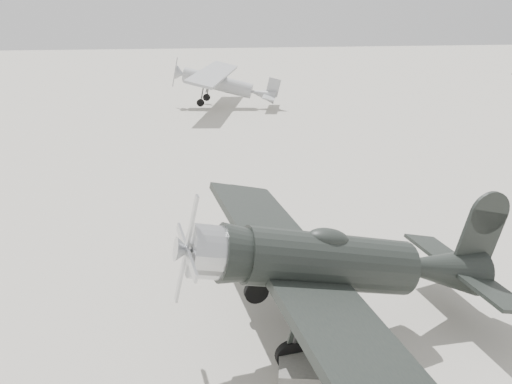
% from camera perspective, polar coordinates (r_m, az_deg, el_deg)
% --- Properties ---
extents(ground, '(160.00, 160.00, 0.00)m').
position_cam_1_polar(ground, '(16.07, -5.25, -9.68)').
color(ground, '#A19E8E').
rests_on(ground, ground).
extents(lowwing_monoplane, '(8.75, 12.19, 3.91)m').
position_cam_1_polar(lowwing_monoplane, '(12.72, 9.95, -8.09)').
color(lowwing_monoplane, black).
rests_on(lowwing_monoplane, ground).
extents(highwing_monoplane, '(8.63, 12.05, 3.41)m').
position_cam_1_polar(highwing_monoplane, '(41.12, -3.92, 12.59)').
color(highwing_monoplane, '#9A9D9F').
rests_on(highwing_monoplane, ground).
extents(equipment_block, '(1.87, 1.36, 0.85)m').
position_cam_1_polar(equipment_block, '(11.80, 7.02, -20.35)').
color(equipment_block, '#5E5B57').
rests_on(equipment_block, ground).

